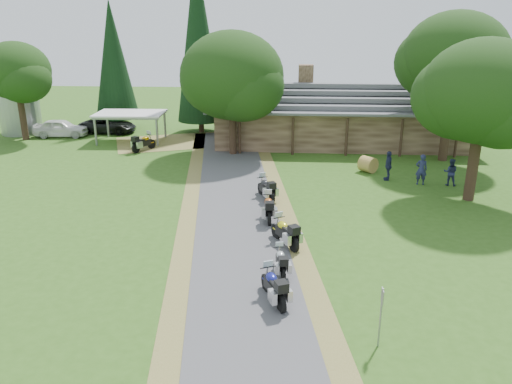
# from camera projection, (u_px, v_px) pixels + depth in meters

# --- Properties ---
(ground) EXTENTS (120.00, 120.00, 0.00)m
(ground) POSITION_uv_depth(u_px,v_px,m) (243.00, 279.00, 19.48)
(ground) COLOR #315718
(ground) RESTS_ON ground
(driveway) EXTENTS (51.95, 51.95, 0.00)m
(driveway) POSITION_uv_depth(u_px,v_px,m) (240.00, 237.00, 23.29)
(driveway) COLOR #4E4E51
(driveway) RESTS_ON ground
(lodge) EXTENTS (21.40, 9.40, 4.90)m
(lodge) POSITION_uv_depth(u_px,v_px,m) (342.00, 113.00, 40.97)
(lodge) COLOR #503929
(lodge) RESTS_ON ground
(silo) EXTENTS (3.48, 3.48, 7.04)m
(silo) POSITION_uv_depth(u_px,v_px,m) (17.00, 94.00, 43.87)
(silo) COLOR gray
(silo) RESTS_ON ground
(carport) EXTENTS (5.71, 3.94, 2.41)m
(carport) POSITION_uv_depth(u_px,v_px,m) (131.00, 127.00, 41.67)
(carport) COLOR white
(carport) RESTS_ON ground
(car_white_sedan) EXTENTS (2.96, 6.02, 1.94)m
(car_white_sedan) POSITION_uv_depth(u_px,v_px,m) (60.00, 126.00, 43.33)
(car_white_sedan) COLOR silver
(car_white_sedan) RESTS_ON ground
(car_dark_suv) EXTENTS (2.62, 5.52, 2.07)m
(car_dark_suv) POSITION_uv_depth(u_px,v_px,m) (108.00, 122.00, 44.83)
(car_dark_suv) COLOR black
(car_dark_suv) RESTS_ON ground
(motorcycle_row_a) EXTENTS (1.34, 2.04, 1.33)m
(motorcycle_row_a) POSITION_uv_depth(u_px,v_px,m) (273.00, 285.00, 17.75)
(motorcycle_row_a) COLOR navy
(motorcycle_row_a) RESTS_ON ground
(motorcycle_row_b) EXTENTS (0.80, 1.72, 1.13)m
(motorcycle_row_b) POSITION_uv_depth(u_px,v_px,m) (281.00, 260.00, 19.78)
(motorcycle_row_b) COLOR #AEB1B6
(motorcycle_row_b) RESTS_ON ground
(motorcycle_row_c) EXTENTS (1.58, 2.06, 1.37)m
(motorcycle_row_c) POSITION_uv_depth(u_px,v_px,m) (285.00, 231.00, 22.27)
(motorcycle_row_c) COLOR yellow
(motorcycle_row_c) RESTS_ON ground
(motorcycle_row_d) EXTENTS (0.86, 2.08, 1.39)m
(motorcycle_row_d) POSITION_uv_depth(u_px,v_px,m) (269.00, 206.00, 25.18)
(motorcycle_row_d) COLOR #BC591F
(motorcycle_row_d) RESTS_ON ground
(motorcycle_row_e) EXTENTS (1.43, 2.10, 1.37)m
(motorcycle_row_e) POSITION_uv_depth(u_px,v_px,m) (266.00, 187.00, 28.12)
(motorcycle_row_e) COLOR black
(motorcycle_row_e) RESTS_ON ground
(motorcycle_carport_a) EXTENTS (1.66, 2.19, 1.45)m
(motorcycle_carport_a) POSITION_uv_depth(u_px,v_px,m) (144.00, 142.00, 38.65)
(motorcycle_carport_a) COLOR #C58F06
(motorcycle_carport_a) RESTS_ON ground
(person_a) EXTENTS (0.66, 0.49, 2.25)m
(person_a) POSITION_uv_depth(u_px,v_px,m) (422.00, 167.00, 30.48)
(person_a) COLOR navy
(person_a) RESTS_ON ground
(person_b) EXTENTS (0.65, 0.54, 1.97)m
(person_b) POSITION_uv_depth(u_px,v_px,m) (451.00, 170.00, 30.37)
(person_b) COLOR navy
(person_b) RESTS_ON ground
(person_c) EXTENTS (0.51, 0.66, 2.19)m
(person_c) POSITION_uv_depth(u_px,v_px,m) (388.00, 163.00, 31.40)
(person_c) COLOR navy
(person_c) RESTS_ON ground
(hay_bale) EXTENTS (1.42, 1.41, 1.05)m
(hay_bale) POSITION_uv_depth(u_px,v_px,m) (368.00, 164.00, 33.24)
(hay_bale) COLOR olive
(hay_bale) RESTS_ON ground
(sign_post) EXTENTS (0.36, 0.06, 2.02)m
(sign_post) POSITION_uv_depth(u_px,v_px,m) (380.00, 318.00, 15.13)
(sign_post) COLOR gray
(sign_post) RESTS_ON ground
(oak_lodge_left) EXTENTS (7.53, 7.53, 9.44)m
(oak_lodge_left) POSITION_uv_depth(u_px,v_px,m) (232.00, 91.00, 36.46)
(oak_lodge_left) COLOR #1A3710
(oak_lodge_left) RESTS_ON ground
(oak_lodge_right) EXTENTS (7.18, 7.18, 11.77)m
(oak_lodge_right) POSITION_uv_depth(u_px,v_px,m) (452.00, 78.00, 34.33)
(oak_lodge_right) COLOR #1A3710
(oak_lodge_right) RESTS_ON ground
(oak_driveway) EXTENTS (6.55, 6.55, 9.79)m
(oak_driveway) POSITION_uv_depth(u_px,v_px,m) (481.00, 113.00, 26.65)
(oak_driveway) COLOR #1A3710
(oak_driveway) RESTS_ON ground
(oak_silo) EXTENTS (5.56, 5.56, 9.26)m
(oak_silo) POSITION_uv_depth(u_px,v_px,m) (18.00, 84.00, 41.13)
(oak_silo) COLOR #1A3710
(oak_silo) RESTS_ON ground
(cedar_near) EXTENTS (4.13, 4.13, 15.44)m
(cedar_near) POSITION_uv_depth(u_px,v_px,m) (198.00, 44.00, 43.06)
(cedar_near) COLOR black
(cedar_near) RESTS_ON ground
(cedar_far) EXTENTS (3.96, 3.96, 11.51)m
(cedar_far) POSITION_uv_depth(u_px,v_px,m) (114.00, 66.00, 45.22)
(cedar_far) COLOR black
(cedar_far) RESTS_ON ground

